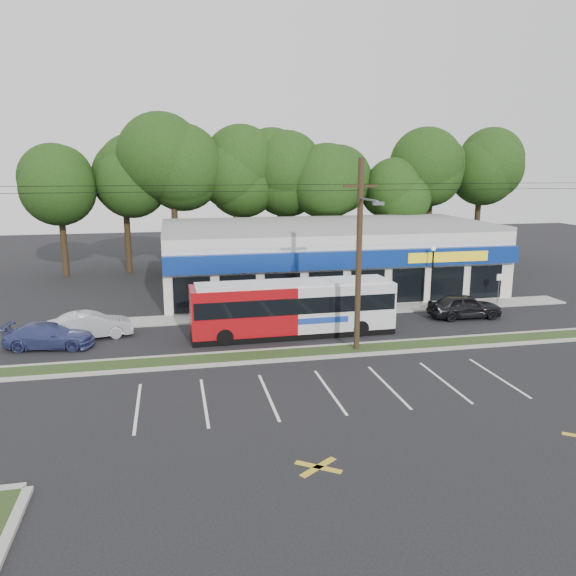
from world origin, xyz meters
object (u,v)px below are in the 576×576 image
(pedestrian_b, at_px, (355,309))
(metrobus, at_px, (293,307))
(car_dark, at_px, (464,306))
(car_blue, at_px, (49,336))
(utility_pole, at_px, (356,250))
(lamp_post, at_px, (432,270))
(sign_post, at_px, (499,283))
(pedestrian_a, at_px, (305,302))
(car_silver, at_px, (90,325))

(pedestrian_b, bearing_deg, metrobus, 28.27)
(car_dark, bearing_deg, car_blue, 94.94)
(utility_pole, distance_m, car_blue, 16.99)
(lamp_post, distance_m, sign_post, 5.13)
(car_dark, bearing_deg, lamp_post, 20.64)
(car_blue, bearing_deg, lamp_post, -72.09)
(utility_pole, bearing_deg, pedestrian_a, 96.27)
(utility_pole, xyz_separation_m, car_dark, (9.11, 5.00, -4.62))
(sign_post, relative_size, pedestrian_b, 1.20)
(pedestrian_a, bearing_deg, lamp_post, 162.63)
(pedestrian_a, xyz_separation_m, pedestrian_b, (2.58, -2.50, -0.00))
(utility_pole, bearing_deg, metrobus, 124.91)
(sign_post, xyz_separation_m, car_blue, (-29.00, -3.71, -0.88))
(utility_pole, xyz_separation_m, lamp_post, (8.17, 7.87, -2.74))
(lamp_post, xyz_separation_m, pedestrian_b, (-6.42, -2.80, -1.75))
(car_dark, xyz_separation_m, pedestrian_a, (-9.94, 2.57, 0.14))
(sign_post, bearing_deg, car_silver, -175.07)
(sign_post, distance_m, pedestrian_a, 14.01)
(utility_pole, xyz_separation_m, metrobus, (-2.49, 3.57, -3.75))
(metrobus, xyz_separation_m, car_blue, (-13.34, 0.36, -0.99))
(car_silver, xyz_separation_m, pedestrian_b, (15.65, -0.24, 0.17))
(sign_post, bearing_deg, metrobus, -165.42)
(metrobus, bearing_deg, pedestrian_a, 66.50)
(lamp_post, distance_m, car_blue, 24.40)
(metrobus, xyz_separation_m, car_dark, (11.60, 1.43, -0.88))
(car_blue, relative_size, pedestrian_b, 2.53)
(lamp_post, height_order, pedestrian_b, lamp_post)
(utility_pole, xyz_separation_m, sign_post, (13.17, 7.65, -3.86))
(car_dark, bearing_deg, pedestrian_a, 77.99)
(pedestrian_a, bearing_deg, pedestrian_b, 116.64)
(lamp_post, relative_size, car_blue, 0.91)
(car_dark, relative_size, pedestrian_a, 2.50)
(utility_pole, height_order, car_silver, utility_pole)
(metrobus, relative_size, pedestrian_b, 6.36)
(car_dark, xyz_separation_m, car_blue, (-24.94, -1.06, -0.11))
(sign_post, xyz_separation_m, pedestrian_a, (-14.00, -0.07, -0.63))
(lamp_post, xyz_separation_m, car_silver, (-22.07, -2.56, -1.92))
(utility_pole, distance_m, car_silver, 15.60)
(lamp_post, relative_size, car_silver, 0.93)
(metrobus, relative_size, car_silver, 2.57)
(utility_pole, bearing_deg, car_silver, 159.09)
(utility_pole, distance_m, car_dark, 11.37)
(sign_post, relative_size, car_blue, 0.48)
(sign_post, distance_m, car_silver, 27.18)
(sign_post, bearing_deg, car_dark, -146.88)
(car_silver, distance_m, car_blue, 2.37)
(utility_pole, height_order, pedestrian_b, utility_pole)
(sign_post, distance_m, car_blue, 29.25)
(pedestrian_b, bearing_deg, car_blue, 12.50)
(car_silver, bearing_deg, car_dark, -101.49)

